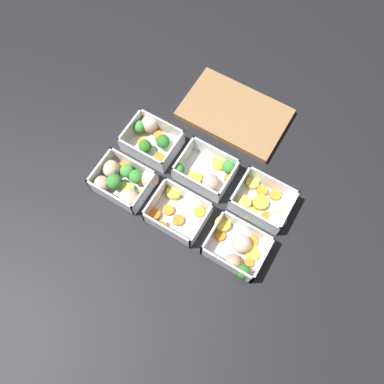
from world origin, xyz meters
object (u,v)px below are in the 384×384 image
container_near_center (177,212)px  container_near_right (237,249)px  container_near_left (124,182)px  container_far_center (207,173)px  container_far_right (264,206)px  container_far_left (151,138)px

container_near_center → container_near_right: same height
container_near_left → container_far_center: same height
container_near_center → container_far_center: same height
container_near_left → container_far_right: size_ratio=1.08×
container_far_center → container_near_left: bearing=-142.0°
container_near_left → container_near_center: (0.15, 0.00, -0.01)m
container_near_left → container_near_center: bearing=0.3°
container_far_left → container_far_center: 0.17m
container_far_left → container_near_left: bearing=-85.4°
container_near_center → container_far_center: 0.13m
container_near_center → container_far_right: bearing=35.1°
container_near_left → container_far_center: size_ratio=1.11×
container_far_center → container_near_center: bearing=-95.2°
container_near_right → container_far_right: bearing=87.6°
container_near_left → container_far_center: (0.16, 0.13, -0.00)m
container_near_left → container_far_center: bearing=38.0°
container_near_left → container_far_right: 0.35m
container_near_left → container_near_right: bearing=-0.8°
container_near_left → container_far_left: bearing=94.6°
container_near_right → container_far_center: bearing=140.1°
container_near_right → container_far_center: size_ratio=1.03×
container_near_right → container_far_left: (-0.33, 0.14, 0.00)m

